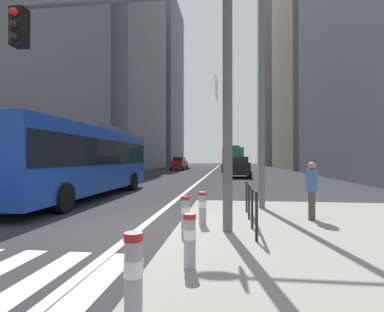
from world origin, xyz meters
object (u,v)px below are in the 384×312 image
car_receding_near (239,167)px  bollard_right (185,213)px  sedan_white_oncoming (45,174)px  car_receding_far (230,163)px  city_bus_red_receding (231,158)px  street_lamp_post (262,54)px  pedestrian_waiting (312,188)px  city_bus_red_distant (234,158)px  traffic_signal_gantry (152,61)px  bollard_left (190,238)px  bollard_back (203,207)px  car_oncoming_mid (179,164)px  bollard_front (133,274)px  city_bus_blue_oncoming (82,157)px

car_receding_near → bollard_right: (-1.94, -21.91, -0.38)m
sedan_white_oncoming → car_receding_far: 40.55m
city_bus_red_receding → bollard_right: city_bus_red_receding is taller
street_lamp_post → pedestrian_waiting: bearing=-58.0°
city_bus_red_distant → traffic_signal_gantry: size_ratio=1.85×
traffic_signal_gantry → bollard_left: (1.19, -2.33, -3.47)m
city_bus_red_receding → bollard_left: bearing=-91.5°
sedan_white_oncoming → traffic_signal_gantry: traffic_signal_gantry is taller
traffic_signal_gantry → bollard_back: traffic_signal_gantry is taller
city_bus_red_receding → bollard_right: bearing=-92.2°
city_bus_red_distant → street_lamp_post: street_lamp_post is taller
car_receding_near → bollard_right: bearing=-95.1°
car_oncoming_mid → bollard_front: 43.07m
street_lamp_post → city_bus_red_distant: bearing=89.9°
car_receding_near → bollard_front: car_receding_near is taller
sedan_white_oncoming → car_oncoming_mid: 30.98m
car_oncoming_mid → bollard_left: bearing=-80.5°
car_oncoming_mid → traffic_signal_gantry: bearing=-81.7°
traffic_signal_gantry → car_receding_far: bearing=87.5°
sedan_white_oncoming → car_receding_far: bearing=76.3°
car_receding_near → bollard_left: (-1.59, -23.95, -0.38)m
car_receding_near → bollard_front: size_ratio=4.47×
sedan_white_oncoming → street_lamp_post: size_ratio=0.54×
car_oncoming_mid → bollard_back: (6.79, -38.00, -0.38)m
sedan_white_oncoming → bollard_right: 11.58m
city_bus_red_distant → bollard_right: size_ratio=13.56×
car_oncoming_mid → bollard_front: bearing=-81.3°
car_oncoming_mid → car_receding_far: bearing=47.8°
city_bus_red_distant → bollard_left: size_ratio=13.61×
city_bus_blue_oncoming → bollard_left: size_ratio=13.93×
bollard_front → traffic_signal_gantry: bearing=102.0°
traffic_signal_gantry → car_receding_near: bearing=82.7°
bollard_front → bollard_right: 3.69m
car_oncoming_mid → traffic_signal_gantry: 39.13m
city_bus_blue_oncoming → sedan_white_oncoming: city_bus_blue_oncoming is taller
car_oncoming_mid → bollard_right: car_oncoming_mid is taller
car_oncoming_mid → pedestrian_waiting: car_oncoming_mid is taller
car_oncoming_mid → car_receding_near: (8.43, -16.97, -0.00)m
street_lamp_post → city_bus_red_receding: bearing=91.3°
traffic_signal_gantry → pedestrian_waiting: 5.29m
car_receding_near → street_lamp_post: bearing=-89.7°
car_oncoming_mid → car_receding_near: bearing=-63.6°
city_bus_red_receding → bollard_right: size_ratio=13.64×
bollard_front → bollard_right: (-0.01, 3.69, -0.05)m
bollard_back → pedestrian_waiting: bearing=19.3°
street_lamp_post → traffic_signal_gantry: bearing=-130.3°
city_bus_red_receding → traffic_signal_gantry: size_ratio=1.86×
car_receding_far → bollard_front: (-1.19, -51.06, -0.33)m
city_bus_red_receding → car_receding_far: bearing=90.7°
sedan_white_oncoming → bollard_right: size_ratio=5.31×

